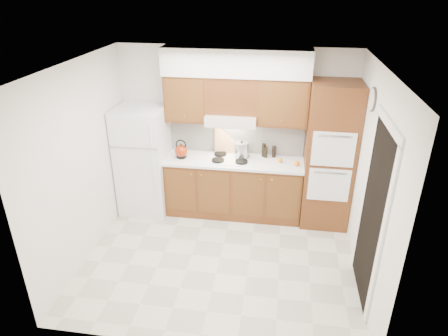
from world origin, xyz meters
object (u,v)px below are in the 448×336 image
Objects in this scene: fridge at (144,160)px; stock_pot at (242,150)px; kettle at (181,151)px; oven_cabinet at (329,156)px.

stock_pot is (1.54, 0.14, 0.22)m from fridge.
kettle is 0.94m from stock_pot.
oven_cabinet is (2.85, 0.03, 0.24)m from fridge.
stock_pot is (-1.31, 0.10, -0.02)m from oven_cabinet.
fridge is at bearing 169.18° from kettle.
stock_pot is at bearing 175.50° from oven_cabinet.
kettle is at bearing 1.43° from fridge.
oven_cabinet is at bearing -11.74° from kettle.
oven_cabinet is at bearing 0.70° from fridge.
kettle is at bearing -179.49° from oven_cabinet.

